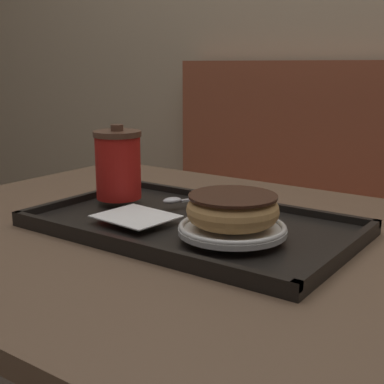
# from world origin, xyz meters

# --- Properties ---
(booth_bench) EXTENTS (1.42, 0.44, 1.00)m
(booth_bench) POSITION_xyz_m (-0.00, 0.87, 0.32)
(booth_bench) COLOR brown
(booth_bench) RESTS_ON ground_plane
(cafe_table) EXTENTS (1.05, 0.81, 0.72)m
(cafe_table) POSITION_xyz_m (0.00, 0.00, 0.57)
(cafe_table) COLOR brown
(cafe_table) RESTS_ON ground_plane
(serving_tray) EXTENTS (0.52, 0.31, 0.02)m
(serving_tray) POSITION_xyz_m (0.02, 0.01, 0.73)
(serving_tray) COLOR black
(serving_tray) RESTS_ON cafe_table
(napkin_paper) EXTENTS (0.13, 0.11, 0.00)m
(napkin_paper) POSITION_xyz_m (-0.05, -0.05, 0.75)
(napkin_paper) COLOR white
(napkin_paper) RESTS_ON serving_tray
(coffee_cup_front) EXTENTS (0.09, 0.09, 0.14)m
(coffee_cup_front) POSITION_xyz_m (-0.16, 0.03, 0.81)
(coffee_cup_front) COLOR red
(coffee_cup_front) RESTS_ON serving_tray
(plate_with_chocolate_donut) EXTENTS (0.16, 0.16, 0.01)m
(plate_with_chocolate_donut) POSITION_xyz_m (0.12, -0.03, 0.75)
(plate_with_chocolate_donut) COLOR white
(plate_with_chocolate_donut) RESTS_ON serving_tray
(donut_chocolate_glazed) EXTENTS (0.14, 0.14, 0.04)m
(donut_chocolate_glazed) POSITION_xyz_m (0.12, -0.03, 0.78)
(donut_chocolate_glazed) COLOR tan
(donut_chocolate_glazed) RESTS_ON plate_with_chocolate_donut
(spoon) EXTENTS (0.07, 0.13, 0.01)m
(spoon) POSITION_xyz_m (-0.05, 0.07, 0.75)
(spoon) COLOR silver
(spoon) RESTS_ON serving_tray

